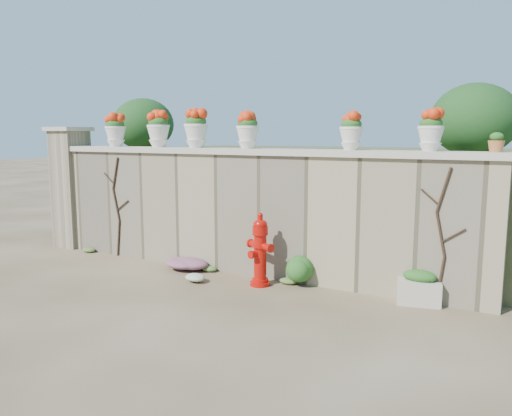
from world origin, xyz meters
The scene contains 21 objects.
ground centered at (0.00, 0.00, 0.00)m, with size 80.00×80.00×0.00m, color brown.
stone_wall centered at (0.00, 1.80, 1.00)m, with size 8.00×0.40×2.00m, color gray.
wall_cap centered at (0.00, 1.80, 2.05)m, with size 8.10×0.52×0.10m, color beige.
gate_pillar centered at (-4.15, 1.80, 1.26)m, with size 0.72×0.72×2.48m.
raised_fill centered at (0.00, 5.00, 1.00)m, with size 9.00×6.00×2.00m, color #384C23.
back_shrub_left centered at (-3.20, 3.00, 2.55)m, with size 1.30×1.30×1.10m, color #143814.
back_shrub_right centered at (3.40, 3.00, 2.55)m, with size 1.30×1.30×1.10m, color #143814.
vine_left centered at (-2.67, 1.58, 0.99)m, with size 0.60×0.04×1.91m.
vine_right centered at (3.23, 1.58, 0.99)m, with size 0.60×0.04×1.91m.
fire_hydrant centered at (0.64, 1.24, 0.57)m, with size 0.49×0.35×1.13m.
planter_box centered at (2.98, 1.55, 0.22)m, with size 0.64×0.45×0.48m.
green_shrub centered at (1.09, 1.49, 0.29)m, with size 0.61×0.55×0.58m, color #1E5119.
magenta_clump centered at (-1.04, 1.36, 0.13)m, with size 1.01×0.67×0.27m, color #B0238A.
white_flowers centered at (-0.36, 0.88, 0.09)m, with size 0.47×0.38×0.17m, color white.
urn_pot_0 centered at (-2.85, 1.80, 2.41)m, with size 0.40×0.40×0.62m.
urn_pot_1 centered at (-1.78, 1.80, 2.42)m, with size 0.41×0.41×0.65m.
urn_pot_2 centered at (-0.94, 1.80, 2.43)m, with size 0.42×0.42×0.66m.
urn_pot_3 centered at (0.10, 1.80, 2.39)m, with size 0.38×0.38×0.59m.
urn_pot_4 centered at (1.86, 1.80, 2.37)m, with size 0.35×0.35×0.55m.
urn_pot_5 centered at (2.98, 1.80, 2.37)m, with size 0.35×0.35×0.55m.
terracotta_pot centered at (3.80, 1.80, 2.21)m, with size 0.21×0.21×0.25m.
Camera 1 is at (4.25, -5.36, 2.32)m, focal length 35.00 mm.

